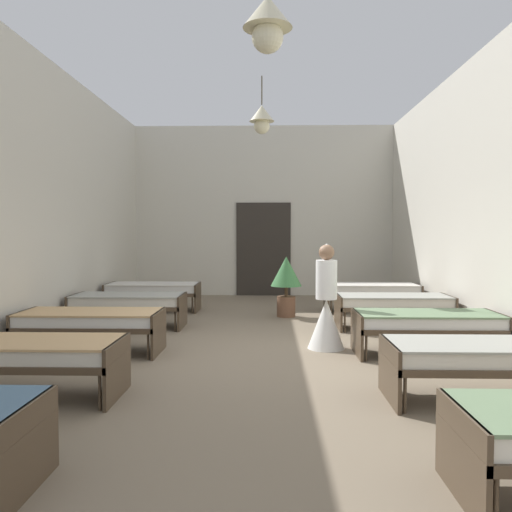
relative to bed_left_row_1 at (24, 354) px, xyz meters
The scene contains 12 objects.
ground_plane 3.00m from the bed_left_row_1, 40.00° to the left, with size 7.23×13.64×0.10m, color #7A6B56.
room_shell 4.39m from the bed_left_row_1, 55.81° to the left, with size 7.03×13.24×4.37m.
bed_left_row_1 is the anchor object (origin of this frame).
bed_right_row_1 4.53m from the bed_left_row_1, ahead, with size 1.90×0.84×0.57m.
bed_left_row_2 1.90m from the bed_left_row_1, 90.00° to the left, with size 1.90×0.84×0.57m.
bed_right_row_2 4.91m from the bed_left_row_1, 22.76° to the left, with size 1.90×0.84×0.57m.
bed_left_row_3 3.80m from the bed_left_row_1, 90.00° to the left, with size 1.90×0.84×0.57m.
bed_right_row_3 5.91m from the bed_left_row_1, 40.00° to the left, with size 1.90×0.84×0.57m.
bed_left_row_4 5.70m from the bed_left_row_1, 90.00° to the left, with size 1.90×0.84×0.57m.
bed_right_row_4 7.28m from the bed_left_row_1, 51.54° to the left, with size 1.90×0.84×0.57m.
nurse_near_aisle 3.94m from the bed_left_row_1, 35.08° to the left, with size 0.52×0.52×1.49m.
potted_plant 5.73m from the bed_left_row_1, 61.28° to the left, with size 0.60×0.60×1.17m.
Camera 1 is at (0.17, -6.94, 1.64)m, focal length 36.53 mm.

